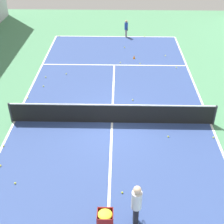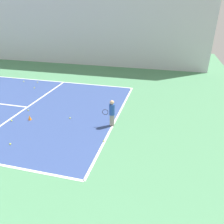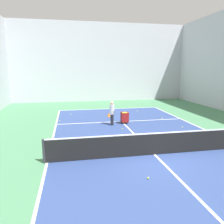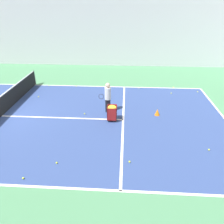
% 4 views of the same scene
% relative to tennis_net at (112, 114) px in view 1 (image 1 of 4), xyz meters
% --- Properties ---
extents(ground_plane, '(37.92, 37.92, 0.00)m').
position_rel_tennis_net_xyz_m(ground_plane, '(0.00, 0.00, -0.52)').
color(ground_plane, '#477F56').
extents(court_playing_area, '(9.24, 23.08, 0.00)m').
position_rel_tennis_net_xyz_m(court_playing_area, '(0.00, 0.00, -0.52)').
color(court_playing_area, navy).
rests_on(court_playing_area, ground).
extents(line_baseline_near, '(9.24, 0.10, 0.00)m').
position_rel_tennis_net_xyz_m(line_baseline_near, '(0.00, -11.54, -0.52)').
color(line_baseline_near, white).
rests_on(line_baseline_near, ground).
extents(line_sideline_left, '(0.10, 23.08, 0.00)m').
position_rel_tennis_net_xyz_m(line_sideline_left, '(-4.62, 0.00, -0.52)').
color(line_sideline_left, white).
rests_on(line_sideline_left, ground).
extents(line_sideline_right, '(0.10, 23.08, 0.00)m').
position_rel_tennis_net_xyz_m(line_sideline_right, '(4.62, 0.00, -0.52)').
color(line_sideline_right, white).
rests_on(line_sideline_right, ground).
extents(line_service_near, '(9.24, 0.10, 0.00)m').
position_rel_tennis_net_xyz_m(line_service_near, '(0.00, -6.35, -0.52)').
color(line_service_near, white).
rests_on(line_service_near, ground).
extents(line_centre_service, '(0.10, 12.70, 0.00)m').
position_rel_tennis_net_xyz_m(line_centre_service, '(0.00, 0.00, -0.52)').
color(line_centre_service, white).
rests_on(line_centre_service, ground).
extents(tennis_net, '(9.54, 0.10, 1.01)m').
position_rel_tennis_net_xyz_m(tennis_net, '(0.00, 0.00, 0.00)').
color(tennis_net, '#2D2D33').
rests_on(tennis_net, ground).
extents(player_near_baseline, '(0.29, 0.59, 1.31)m').
position_rel_tennis_net_xyz_m(player_near_baseline, '(-0.82, -11.50, 0.23)').
color(player_near_baseline, gray).
rests_on(player_near_baseline, ground).
extents(coach_at_net, '(0.33, 0.65, 1.63)m').
position_rel_tennis_net_xyz_m(coach_at_net, '(-0.87, 5.50, 0.41)').
color(coach_at_net, black).
rests_on(coach_at_net, ground).
extents(ball_cart, '(0.50, 0.47, 0.80)m').
position_rel_tennis_net_xyz_m(ball_cart, '(0.08, 5.79, 0.03)').
color(ball_cart, maroon).
rests_on(ball_cart, ground).
extents(training_cone_1, '(0.16, 0.16, 0.25)m').
position_rel_tennis_net_xyz_m(training_cone_1, '(-1.30, -7.37, -0.40)').
color(training_cone_1, orange).
rests_on(training_cone_1, ground).
extents(tennis_ball_0, '(0.07, 0.07, 0.07)m').
position_rel_tennis_net_xyz_m(tennis_ball_0, '(4.03, -4.50, -0.49)').
color(tennis_ball_0, yellow).
rests_on(tennis_ball_0, ground).
extents(tennis_ball_1, '(0.07, 0.07, 0.07)m').
position_rel_tennis_net_xyz_m(tennis_ball_1, '(4.52, -2.11, -0.49)').
color(tennis_ball_1, yellow).
rests_on(tennis_ball_1, ground).
extents(tennis_ball_2, '(0.07, 0.07, 0.07)m').
position_rel_tennis_net_xyz_m(tennis_ball_2, '(2.88, -4.97, -0.49)').
color(tennis_ball_2, yellow).
rests_on(tennis_ball_2, ground).
extents(tennis_ball_3, '(0.07, 0.07, 0.07)m').
position_rel_tennis_net_xyz_m(tennis_ball_3, '(-3.43, -7.84, -0.49)').
color(tennis_ball_3, yellow).
rests_on(tennis_ball_3, ground).
extents(tennis_ball_4, '(0.07, 0.07, 0.07)m').
position_rel_tennis_net_xyz_m(tennis_ball_4, '(-2.26, -11.53, -0.49)').
color(tennis_ball_4, yellow).
rests_on(tennis_ball_4, ground).
extents(tennis_ball_7, '(0.07, 0.07, 0.07)m').
position_rel_tennis_net_xyz_m(tennis_ball_7, '(-3.91, -6.00, -0.49)').
color(tennis_ball_7, yellow).
rests_on(tennis_ball_7, ground).
extents(tennis_ball_9, '(0.07, 0.07, 0.07)m').
position_rel_tennis_net_xyz_m(tennis_ball_9, '(-1.65, -6.57, -0.49)').
color(tennis_ball_9, yellow).
rests_on(tennis_ball_9, ground).
extents(tennis_ball_11, '(0.07, 0.07, 0.07)m').
position_rel_tennis_net_xyz_m(tennis_ball_11, '(-1.05, -2.02, -0.49)').
color(tennis_ball_11, yellow).
rests_on(tennis_ball_11, ground).
extents(tennis_ball_12, '(0.07, 0.07, 0.07)m').
position_rel_tennis_net_xyz_m(tennis_ball_12, '(-0.39, -6.66, -0.49)').
color(tennis_ball_12, yellow).
rests_on(tennis_ball_12, ground).
extents(tennis_ball_13, '(0.07, 0.07, 0.07)m').
position_rel_tennis_net_xyz_m(tennis_ball_13, '(3.94, -3.40, -0.49)').
color(tennis_ball_13, yellow).
rests_on(tennis_ball_13, ground).
extents(tennis_ball_14, '(0.07, 0.07, 0.07)m').
position_rel_tennis_net_xyz_m(tennis_ball_14, '(4.56, 1.84, -0.49)').
color(tennis_ball_14, yellow).
rests_on(tennis_ball_14, ground).
extents(tennis_ball_15, '(0.07, 0.07, 0.07)m').
position_rel_tennis_net_xyz_m(tennis_ball_15, '(-0.46, 4.29, -0.49)').
color(tennis_ball_15, yellow).
rests_on(tennis_ball_15, ground).
extents(tennis_ball_17, '(0.07, 0.07, 0.07)m').
position_rel_tennis_net_xyz_m(tennis_ball_17, '(3.47, 3.94, -0.49)').
color(tennis_ball_17, yellow).
rests_on(tennis_ball_17, ground).
extents(tennis_ball_18, '(0.07, 0.07, 0.07)m').
position_rel_tennis_net_xyz_m(tennis_ball_18, '(-2.50, 1.04, -0.49)').
color(tennis_ball_18, yellow).
rests_on(tennis_ball_18, ground).
extents(tennis_ball_19, '(0.07, 0.07, 0.07)m').
position_rel_tennis_net_xyz_m(tennis_ball_19, '(4.31, 3.03, -0.49)').
color(tennis_ball_19, yellow).
rests_on(tennis_ball_19, ground).
extents(tennis_ball_21, '(0.07, 0.07, 0.07)m').
position_rel_tennis_net_xyz_m(tennis_ball_21, '(4.38, -11.47, -0.49)').
color(tennis_ball_21, yellow).
rests_on(tennis_ball_21, ground).
extents(tennis_ball_24, '(0.07, 0.07, 0.07)m').
position_rel_tennis_net_xyz_m(tennis_ball_24, '(-0.68, -9.26, -0.49)').
color(tennis_ball_24, yellow).
rests_on(tennis_ball_24, ground).
extents(tennis_ball_25, '(0.07, 0.07, 0.07)m').
position_rel_tennis_net_xyz_m(tennis_ball_25, '(-4.48, 1.05, -0.49)').
color(tennis_ball_25, yellow).
rests_on(tennis_ball_25, ground).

